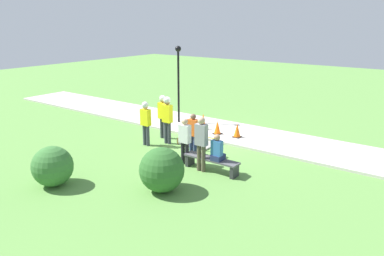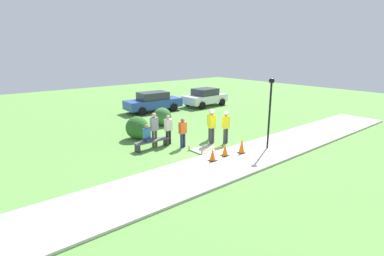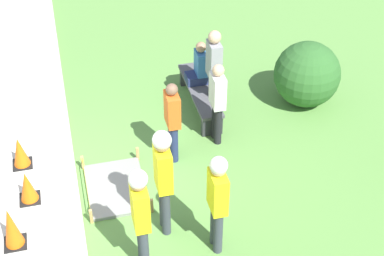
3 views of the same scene
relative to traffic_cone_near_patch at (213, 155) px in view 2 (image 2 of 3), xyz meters
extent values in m
plane|color=#5B8E42|center=(0.99, 0.90, -0.39)|extent=(60.00, 60.00, 0.00)
cube|color=#BCB7AD|center=(0.99, -0.59, -0.34)|extent=(28.00, 2.97, 0.10)
cube|color=gray|center=(0.92, 1.53, -0.36)|extent=(1.34, 0.98, 0.06)
cube|color=tan|center=(0.25, 1.03, -0.25)|extent=(0.05, 0.05, 0.28)
cube|color=tan|center=(1.59, 1.03, -0.25)|extent=(0.05, 0.05, 0.28)
cube|color=tan|center=(0.25, 2.02, -0.25)|extent=(0.05, 0.05, 0.28)
cube|color=tan|center=(1.59, 2.02, -0.25)|extent=(0.05, 0.05, 0.28)
cube|color=yellow|center=(0.92, 1.03, -0.18)|extent=(1.34, 0.00, 0.04)
cube|color=black|center=(0.00, 0.00, -0.28)|extent=(0.34, 0.34, 0.02)
cone|color=orange|center=(0.00, 0.00, 0.02)|extent=(0.29, 0.29, 0.56)
cube|color=black|center=(0.92, 0.10, -0.28)|extent=(0.34, 0.34, 0.02)
cone|color=orange|center=(0.92, 0.10, 0.01)|extent=(0.29, 0.29, 0.56)
cube|color=black|center=(1.84, -0.15, -0.28)|extent=(0.34, 0.34, 0.02)
cone|color=orange|center=(1.84, -0.15, 0.09)|extent=(0.29, 0.29, 0.71)
cube|color=#2D2D33|center=(-1.93, 3.52, -0.19)|extent=(0.12, 0.40, 0.40)
cube|color=#2D2D33|center=(-0.16, 3.52, -0.19)|extent=(0.12, 0.40, 0.40)
cube|color=#4C4C51|center=(-1.04, 3.52, 0.04)|extent=(1.97, 0.44, 0.06)
cube|color=navy|center=(-1.30, 3.52, 0.16)|extent=(0.34, 0.44, 0.18)
cube|color=#336BAD|center=(-1.30, 3.60, 0.50)|extent=(0.36, 0.20, 0.50)
sphere|color=#A37A5B|center=(-1.30, 3.60, 0.85)|extent=(0.21, 0.21, 0.21)
cylinder|color=#383D47|center=(2.53, 1.70, 0.04)|extent=(0.14, 0.14, 0.86)
cylinder|color=#383D47|center=(2.71, 1.70, 0.04)|extent=(0.14, 0.14, 0.86)
cube|color=yellow|center=(2.62, 1.70, 0.81)|extent=(0.40, 0.22, 0.68)
sphere|color=#A37A5B|center=(2.62, 1.70, 1.27)|extent=(0.23, 0.23, 0.23)
sphere|color=white|center=(2.62, 1.70, 1.33)|extent=(0.27, 0.27, 0.27)
cylinder|color=#383D47|center=(1.91, 2.16, 0.06)|extent=(0.14, 0.14, 0.90)
cylinder|color=#383D47|center=(2.09, 2.16, 0.06)|extent=(0.14, 0.14, 0.90)
cube|color=yellow|center=(2.00, 2.16, 0.87)|extent=(0.40, 0.22, 0.71)
sphere|color=#A37A5B|center=(2.00, 2.16, 1.35)|extent=(0.24, 0.24, 0.24)
sphere|color=white|center=(2.00, 2.16, 1.42)|extent=(0.28, 0.28, 0.28)
cylinder|color=#383D47|center=(2.46, 2.83, 0.03)|extent=(0.14, 0.14, 0.83)
cylinder|color=#383D47|center=(2.64, 2.83, 0.03)|extent=(0.14, 0.14, 0.83)
cube|color=yellow|center=(2.55, 2.83, 0.77)|extent=(0.40, 0.22, 0.66)
sphere|color=tan|center=(2.55, 2.83, 1.21)|extent=(0.22, 0.22, 0.22)
sphere|color=white|center=(2.55, 2.83, 1.27)|extent=(0.26, 0.26, 0.26)
cylinder|color=navy|center=(0.25, 2.66, 0.00)|extent=(0.14, 0.14, 0.77)
cylinder|color=navy|center=(0.43, 2.66, 0.00)|extent=(0.14, 0.14, 0.77)
cube|color=#E55B1E|center=(0.34, 2.66, 0.69)|extent=(0.40, 0.22, 0.61)
sphere|color=brown|center=(0.34, 2.66, 1.10)|extent=(0.21, 0.21, 0.21)
cylinder|color=black|center=(-0.05, 3.55, 0.01)|extent=(0.14, 0.14, 0.80)
cylinder|color=black|center=(0.13, 3.55, 0.01)|extent=(0.14, 0.14, 0.80)
cube|color=silver|center=(0.04, 3.55, 0.73)|extent=(0.40, 0.22, 0.63)
sphere|color=tan|center=(0.04, 3.55, 1.15)|extent=(0.22, 0.22, 0.22)
cylinder|color=brown|center=(-0.85, 3.71, 0.06)|extent=(0.14, 0.14, 0.90)
cylinder|color=brown|center=(-0.67, 3.71, 0.06)|extent=(0.14, 0.14, 0.90)
cube|color=gray|center=(-0.76, 3.71, 0.87)|extent=(0.40, 0.22, 0.72)
sphere|color=tan|center=(-0.76, 3.71, 1.35)|extent=(0.24, 0.24, 0.24)
cylinder|color=black|center=(3.50, -0.47, 1.40)|extent=(0.10, 0.10, 3.38)
sphere|color=black|center=(3.50, -0.47, 3.19)|extent=(0.28, 0.28, 0.28)
cube|color=#28479E|center=(4.28, 11.70, 0.30)|extent=(4.85, 2.15, 0.71)
cube|color=#2D333D|center=(4.28, 11.70, 0.95)|extent=(2.48, 1.75, 0.60)
cylinder|color=black|center=(5.81, 12.48, -0.06)|extent=(0.68, 0.29, 0.66)
cylinder|color=black|center=(5.67, 10.69, -0.06)|extent=(0.68, 0.29, 0.66)
cylinder|color=black|center=(2.89, 12.70, -0.06)|extent=(0.68, 0.29, 0.66)
cylinder|color=black|center=(2.75, 10.91, -0.06)|extent=(0.68, 0.29, 0.66)
cube|color=white|center=(9.33, 10.80, 0.29)|extent=(4.15, 2.04, 0.69)
cube|color=#2D333D|center=(9.33, 10.80, 0.93)|extent=(2.09, 1.75, 0.59)
cylinder|color=black|center=(10.57, 11.80, -0.06)|extent=(0.66, 0.26, 0.66)
cylinder|color=black|center=(10.62, 9.88, -0.06)|extent=(0.66, 0.26, 0.66)
cylinder|color=black|center=(8.03, 11.72, -0.06)|extent=(0.66, 0.26, 0.66)
cylinder|color=black|center=(8.09, 9.80, -0.06)|extent=(0.66, 0.26, 0.66)
sphere|color=#2D6028|center=(-0.72, 5.63, 0.28)|extent=(1.33, 1.33, 1.33)
sphere|color=#387033|center=(2.19, 7.30, 0.23)|extent=(1.24, 1.24, 1.24)
camera|label=1|loc=(-7.42, 13.23, 4.45)|focal=35.00mm
camera|label=2|loc=(-9.06, -9.37, 4.73)|focal=28.00mm
camera|label=3|loc=(8.30, 1.01, 6.62)|focal=55.00mm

